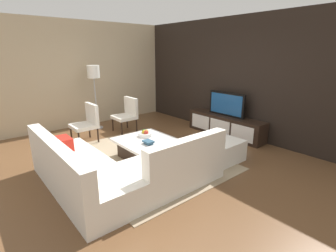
{
  "coord_description": "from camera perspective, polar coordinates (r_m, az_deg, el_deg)",
  "views": [
    {
      "loc": [
        3.63,
        -2.49,
        2.0
      ],
      "look_at": [
        -0.1,
        0.64,
        0.55
      ],
      "focal_mm": 26.77,
      "sensor_mm": 36.0,
      "label": 1
    }
  ],
  "objects": [
    {
      "name": "ground_plane",
      "position": [
        4.84,
        -5.09,
        -7.91
      ],
      "size": [
        14.0,
        14.0,
        0.0
      ],
      "primitive_type": "plane",
      "color": "brown"
    },
    {
      "name": "feature_wall_back",
      "position": [
        6.37,
        15.21,
        10.61
      ],
      "size": [
        6.4,
        0.12,
        2.8
      ],
      "primitive_type": "cube",
      "color": "black",
      "rests_on": "ground"
    },
    {
      "name": "floor_lamp",
      "position": [
        6.83,
        -16.57,
        10.88
      ],
      "size": [
        0.31,
        0.31,
        1.67
      ],
      "color": "#A5A5AA",
      "rests_on": "ground"
    },
    {
      "name": "book_stack",
      "position": [
        4.58,
        -4.51,
        -3.68
      ],
      "size": [
        0.2,
        0.15,
        0.06
      ],
      "color": "#2D516B",
      "rests_on": "coffee_table"
    },
    {
      "name": "side_wall_left",
      "position": [
        7.37,
        -18.8,
        11.05
      ],
      "size": [
        0.12,
        5.2,
        2.8
      ],
      "primitive_type": "cube",
      "color": "#C6B28E",
      "rests_on": "ground"
    },
    {
      "name": "area_rug",
      "position": [
        4.91,
        -5.77,
        -7.47
      ],
      "size": [
        3.15,
        2.4,
        0.01
      ],
      "primitive_type": "cube",
      "color": "tan",
      "rests_on": "ground"
    },
    {
      "name": "ottoman",
      "position": [
        4.91,
        11.88,
        -5.31
      ],
      "size": [
        0.7,
        0.7,
        0.4
      ],
      "primitive_type": "cube",
      "color": "white",
      "rests_on": "ground"
    },
    {
      "name": "sectional_couch",
      "position": [
        3.92,
        -11.44,
        -9.76
      ],
      "size": [
        2.31,
        2.34,
        0.82
      ],
      "color": "white",
      "rests_on": "ground"
    },
    {
      "name": "accent_chair_near",
      "position": [
        5.99,
        -17.88,
        1.15
      ],
      "size": [
        0.55,
        0.52,
        0.87
      ],
      "rotation": [
        0.0,
        0.0,
        0.11
      ],
      "color": "black",
      "rests_on": "ground"
    },
    {
      "name": "fruit_bowl",
      "position": [
        5.0,
        -5.19,
        -1.77
      ],
      "size": [
        0.28,
        0.28,
        0.14
      ],
      "color": "silver",
      "rests_on": "coffee_table"
    },
    {
      "name": "coffee_table",
      "position": [
        4.89,
        -4.87,
        -5.08
      ],
      "size": [
        1.07,
        1.01,
        0.38
      ],
      "color": "black",
      "rests_on": "ground"
    },
    {
      "name": "accent_chair_far",
      "position": [
        6.56,
        -9.27,
        3.05
      ],
      "size": [
        0.55,
        0.51,
        0.87
      ],
      "rotation": [
        0.0,
        0.0,
        0.08
      ],
      "color": "black",
      "rests_on": "ground"
    },
    {
      "name": "television",
      "position": [
        6.21,
        13.17,
        4.88
      ],
      "size": [
        1.0,
        0.06,
        0.57
      ],
      "color": "black",
      "rests_on": "media_console"
    },
    {
      "name": "media_console",
      "position": [
        6.34,
        12.85,
        0.12
      ],
      "size": [
        2.05,
        0.43,
        0.5
      ],
      "color": "black",
      "rests_on": "ground"
    }
  ]
}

